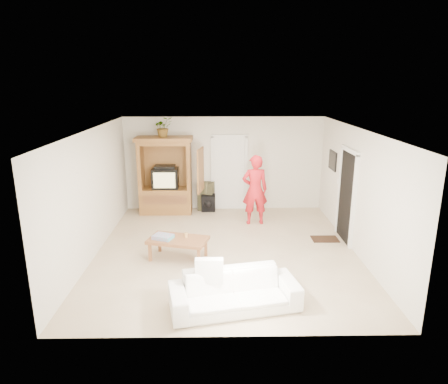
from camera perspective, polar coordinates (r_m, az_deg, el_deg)
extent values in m
plane|color=tan|center=(8.70, 0.29, -8.39)|extent=(6.00, 6.00, 0.00)
plane|color=white|center=(8.00, 0.32, 8.88)|extent=(6.00, 6.00, 0.00)
plane|color=silver|center=(11.17, -0.03, 4.05)|extent=(5.50, 0.00, 5.50)
plane|color=silver|center=(5.43, 1.00, -8.72)|extent=(5.50, 0.00, 5.50)
plane|color=silver|center=(8.64, -18.24, -0.19)|extent=(0.00, 6.00, 6.00)
plane|color=silver|center=(8.75, 18.61, -0.03)|extent=(0.00, 6.00, 6.00)
cube|color=olive|center=(11.15, -8.25, -1.16)|extent=(1.40, 0.60, 0.70)
cube|color=olive|center=(11.02, -11.80, 3.57)|extent=(0.10, 0.60, 1.20)
cube|color=olive|center=(10.85, -5.03, 3.65)|extent=(0.10, 0.60, 1.20)
cube|color=olive|center=(11.18, -8.27, 3.90)|extent=(1.40, 0.06, 1.20)
cube|color=olive|center=(10.81, -8.58, 6.99)|extent=(1.40, 0.60, 0.10)
cube|color=olive|center=(10.79, -8.60, 7.51)|extent=(1.52, 0.68, 0.10)
cube|color=olive|center=(10.38, -3.39, 3.13)|extent=(0.16, 0.67, 1.15)
cube|color=black|center=(11.02, -8.35, 2.00)|extent=(0.70, 0.52, 0.55)
cube|color=tan|center=(10.76, -8.53, 1.66)|extent=(0.58, 0.02, 0.42)
cube|color=black|center=(10.92, -8.44, 3.56)|extent=(0.55, 0.35, 0.08)
cube|color=brown|center=(10.85, -8.45, -1.09)|extent=(1.19, 0.03, 0.25)
cube|color=white|center=(11.20, 0.74, 2.62)|extent=(0.85, 0.05, 2.04)
cube|color=black|center=(9.37, 17.13, -0.69)|extent=(0.05, 0.90, 2.04)
cube|color=black|center=(10.44, 15.27, 4.37)|extent=(0.03, 0.60, 0.48)
cube|color=#382316|center=(9.57, 14.21, -6.53)|extent=(0.60, 0.40, 0.02)
imported|color=#4C7238|center=(10.73, -8.68, 9.15)|extent=(0.61, 0.59, 0.53)
imported|color=red|center=(10.06, 4.43, 0.31)|extent=(0.68, 0.48, 1.78)
imported|color=white|center=(6.55, 1.49, -14.00)|extent=(2.17, 1.20, 0.60)
cube|color=brown|center=(8.24, -6.59, -6.83)|extent=(1.31, 0.93, 0.06)
cube|color=brown|center=(8.30, -10.52, -8.47)|extent=(0.08, 0.08, 0.38)
cube|color=brown|center=(8.71, -9.18, -7.21)|extent=(0.08, 0.08, 0.38)
cube|color=brown|center=(7.95, -3.64, -9.33)|extent=(0.08, 0.08, 0.38)
cube|color=brown|center=(8.38, -2.61, -7.96)|extent=(0.08, 0.08, 0.38)
cube|color=#C54178|center=(8.24, -8.70, -6.34)|extent=(0.46, 0.40, 0.08)
cylinder|color=tan|center=(8.24, -5.45, -6.16)|extent=(0.08, 0.08, 0.10)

